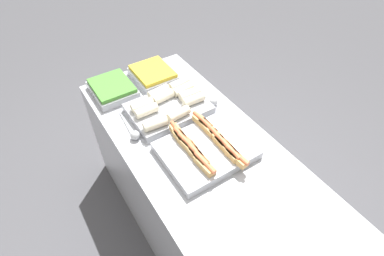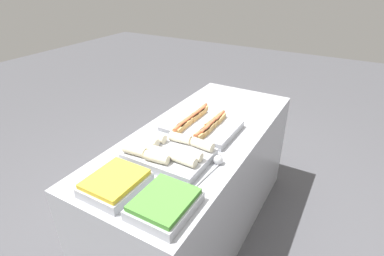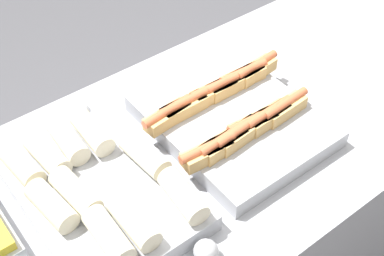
# 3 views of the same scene
# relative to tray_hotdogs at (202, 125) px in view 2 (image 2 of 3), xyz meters

# --- Properties ---
(ground_plane) EXTENTS (12.00, 12.00, 0.00)m
(ground_plane) POSITION_rel_tray_hotdogs_xyz_m (-0.03, -0.00, -0.89)
(ground_plane) COLOR #4C4C51
(counter) EXTENTS (1.81, 0.76, 0.85)m
(counter) POSITION_rel_tray_hotdogs_xyz_m (-0.03, -0.00, -0.46)
(counter) COLOR #A8AAB2
(counter) RESTS_ON ground_plane
(tray_hotdogs) EXTENTS (0.45, 0.46, 0.10)m
(tray_hotdogs) POSITION_rel_tray_hotdogs_xyz_m (0.00, 0.00, 0.00)
(tray_hotdogs) COLOR #A8AAB2
(tray_hotdogs) RESTS_ON counter
(tray_wraps) EXTENTS (0.33, 0.46, 0.10)m
(tray_wraps) POSITION_rel_tray_hotdogs_xyz_m (-0.39, 0.01, 0.00)
(tray_wraps) COLOR #A8AAB2
(tray_wraps) RESTS_ON counter
(tray_side_front) EXTENTS (0.30, 0.25, 0.07)m
(tray_side_front) POSITION_rel_tray_hotdogs_xyz_m (-0.74, -0.21, -0.00)
(tray_side_front) COLOR #A8AAB2
(tray_side_front) RESTS_ON counter
(tray_side_back) EXTENTS (0.30, 0.25, 0.07)m
(tray_side_back) POSITION_rel_tray_hotdogs_xyz_m (-0.74, 0.08, -0.00)
(tray_side_back) COLOR #A8AAB2
(tray_side_back) RESTS_ON counter
(serving_spoon_near) EXTENTS (0.27, 0.05, 0.05)m
(serving_spoon_near) POSITION_rel_tray_hotdogs_xyz_m (-0.31, -0.26, -0.01)
(serving_spoon_near) COLOR #B2B5BA
(serving_spoon_near) RESTS_ON counter
(serving_spoon_far) EXTENTS (0.27, 0.05, 0.05)m
(serving_spoon_far) POSITION_rel_tray_hotdogs_xyz_m (-0.31, 0.26, -0.01)
(serving_spoon_far) COLOR #B2B5BA
(serving_spoon_far) RESTS_ON counter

